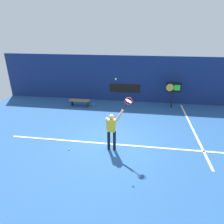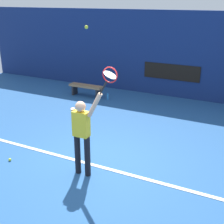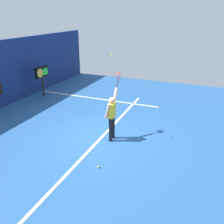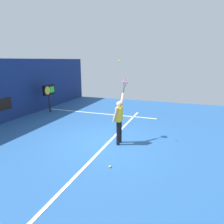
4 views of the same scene
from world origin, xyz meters
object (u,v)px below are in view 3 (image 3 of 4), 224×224
(tennis_ball, at_px, (112,55))
(scoreboard_clock, at_px, (42,73))
(tennis_player, at_px, (112,115))
(spare_ball, at_px, (98,167))
(tennis_racket, at_px, (119,77))

(tennis_ball, height_order, scoreboard_clock, tennis_ball)
(tennis_player, height_order, spare_ball, tennis_player)
(tennis_player, bearing_deg, tennis_ball, 18.24)
(tennis_racket, height_order, scoreboard_clock, tennis_racket)
(scoreboard_clock, bearing_deg, spare_ball, -130.95)
(tennis_player, relative_size, tennis_ball, 28.57)
(tennis_ball, bearing_deg, spare_ball, -169.54)
(tennis_player, distance_m, spare_ball, 2.13)
(scoreboard_clock, bearing_deg, tennis_ball, -119.28)
(tennis_racket, height_order, spare_ball, tennis_racket)
(tennis_ball, xyz_separation_m, spare_ball, (-2.02, -0.37, -3.12))
(scoreboard_clock, height_order, spare_ball, scoreboard_clock)
(tennis_racket, bearing_deg, tennis_ball, 173.84)
(tennis_racket, bearing_deg, spare_ball, -172.82)
(tennis_ball, height_order, spare_ball, tennis_ball)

